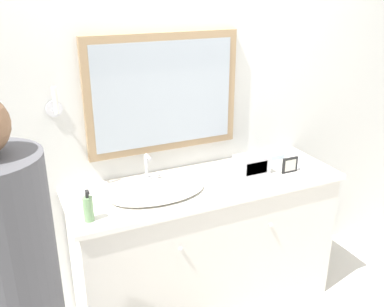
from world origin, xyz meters
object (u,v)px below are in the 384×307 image
Objects in this scene: soap_bottle at (88,208)px; sink_basin at (157,191)px; picture_frame at (290,165)px; person at (3,265)px; appliance_box at (251,165)px.

sink_basin is at bearing 17.95° from soap_bottle.
picture_frame is at bearing 2.70° from soap_bottle.
sink_basin is 3.22× the size of soap_bottle.
soap_bottle is 0.60m from person.
person reaches higher than sink_basin.
appliance_box is 0.24m from picture_frame.
sink_basin is 2.69× the size of appliance_box.
person is (-0.82, -0.57, 0.13)m from sink_basin.
soap_bottle is at bearing 47.57° from person.
picture_frame is 0.07× the size of person.
person is at bearing -144.89° from sink_basin.
picture_frame is 1.75m from person.
picture_frame is (1.28, 0.06, -0.02)m from soap_bottle.
sink_basin is 0.87m from picture_frame.
sink_basin reaches higher than soap_bottle.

